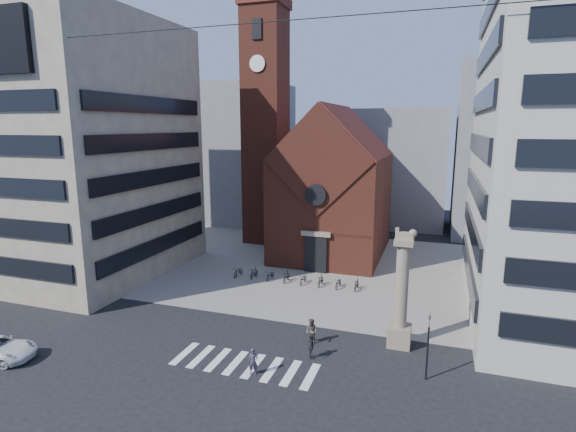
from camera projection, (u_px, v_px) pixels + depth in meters
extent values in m
plane|color=black|center=(254.00, 343.00, 32.69)|extent=(120.00, 120.00, 0.00)
cube|color=gray|center=(321.00, 267.00, 50.32)|extent=(46.00, 30.00, 0.05)
cube|color=brown|center=(334.00, 205.00, 54.71)|extent=(12.00, 16.00, 12.00)
cube|color=maroon|center=(335.00, 156.00, 53.90)|extent=(12.00, 15.40, 12.00)
cube|color=brown|center=(317.00, 161.00, 46.15)|extent=(11.76, 0.50, 11.76)
cylinder|color=black|center=(316.00, 195.00, 46.42)|extent=(2.20, 0.30, 2.20)
cube|color=black|center=(316.00, 255.00, 47.94)|extent=(2.40, 0.30, 4.00)
cube|color=gray|center=(316.00, 234.00, 47.44)|extent=(3.20, 0.40, 0.50)
cube|color=brown|center=(266.00, 130.00, 58.87)|extent=(5.00, 5.00, 30.00)
cube|color=maroon|center=(265.00, 2.00, 55.79)|extent=(5.50, 5.50, 1.20)
cylinder|color=white|center=(257.00, 63.00, 54.87)|extent=(2.00, 0.20, 2.00)
cube|color=black|center=(257.00, 29.00, 54.08)|extent=(1.20, 0.20, 2.40)
cube|color=tan|center=(78.00, 150.00, 46.96)|extent=(18.00, 20.00, 26.00)
cube|color=gray|center=(236.00, 154.00, 73.95)|extent=(16.00, 14.00, 22.00)
cube|color=gray|center=(400.00, 168.00, 70.80)|extent=(14.00, 12.00, 18.00)
cube|color=gray|center=(517.00, 152.00, 62.38)|extent=(16.00, 14.00, 24.00)
cube|color=gray|center=(399.00, 336.00, 32.18)|extent=(1.60, 1.60, 1.50)
cylinder|color=gray|center=(402.00, 286.00, 31.44)|extent=(0.90, 0.90, 6.00)
cube|color=gray|center=(404.00, 242.00, 30.80)|extent=(1.30, 1.30, 0.40)
cube|color=gray|center=(404.00, 236.00, 30.73)|extent=(1.20, 0.50, 0.55)
sphere|color=gray|center=(413.00, 233.00, 30.50)|extent=(0.56, 0.56, 0.56)
cube|color=gray|center=(397.00, 230.00, 30.80)|extent=(0.25, 0.15, 0.35)
cylinder|color=black|center=(427.00, 354.00, 27.64)|extent=(0.12, 0.12, 3.50)
imported|color=black|center=(429.00, 321.00, 27.21)|extent=(0.13, 0.16, 0.80)
imported|color=#352F41|center=(253.00, 362.00, 28.36)|extent=(0.72, 0.55, 1.76)
imported|color=#524542|center=(312.00, 331.00, 32.41)|extent=(1.15, 1.08, 1.88)
imported|color=#28272F|center=(311.00, 346.00, 30.36)|extent=(0.72, 1.10, 1.74)
imported|color=black|center=(238.00, 272.00, 46.95)|extent=(0.74, 1.90, 0.98)
imported|color=black|center=(254.00, 273.00, 46.38)|extent=(0.60, 1.83, 1.09)
imported|color=black|center=(270.00, 275.00, 45.83)|extent=(0.74, 1.90, 0.98)
imported|color=black|center=(286.00, 277.00, 45.26)|extent=(0.60, 1.83, 1.09)
imported|color=black|center=(303.00, 279.00, 44.71)|extent=(0.74, 1.90, 0.98)
imported|color=black|center=(321.00, 280.00, 44.13)|extent=(0.60, 1.83, 1.09)
imported|color=black|center=(338.00, 283.00, 43.58)|extent=(0.74, 1.90, 0.98)
imported|color=black|center=(357.00, 284.00, 43.01)|extent=(0.60, 1.83, 1.09)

